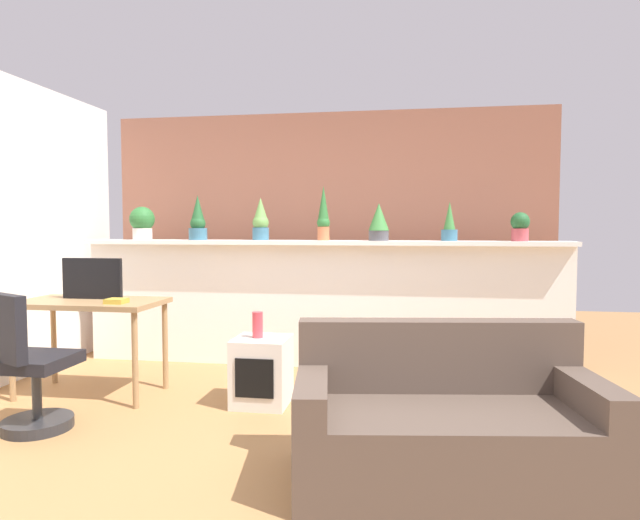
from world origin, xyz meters
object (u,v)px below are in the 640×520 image
at_px(office_chair, 27,372).
at_px(desk, 90,311).
at_px(book_on_desk, 116,301).
at_px(side_cube_shelf, 262,371).
at_px(potted_plant_2, 261,221).
at_px(couch, 446,427).
at_px(potted_plant_3, 323,215).
at_px(vase_on_shelf, 258,325).
at_px(tv_monitor, 92,278).
at_px(potted_plant_0, 142,222).
at_px(potted_plant_6, 520,226).
at_px(potted_plant_4, 379,222).
at_px(potted_plant_1, 198,221).
at_px(potted_plant_5, 449,224).

bearing_deg(office_chair, desk, 93.20).
distance_m(desk, book_on_desk, 0.34).
relative_size(office_chair, side_cube_shelf, 1.82).
distance_m(office_chair, side_cube_shelf, 1.55).
relative_size(potted_plant_2, couch, 0.24).
height_order(potted_plant_3, desk, potted_plant_3).
distance_m(potted_plant_3, couch, 2.67).
height_order(side_cube_shelf, vase_on_shelf, vase_on_shelf).
bearing_deg(tv_monitor, side_cube_shelf, -4.02).
bearing_deg(potted_plant_0, potted_plant_6, -0.45).
height_order(potted_plant_3, tv_monitor, potted_plant_3).
relative_size(side_cube_shelf, vase_on_shelf, 2.59).
bearing_deg(potted_plant_4, potted_plant_1, -179.99).
distance_m(potted_plant_3, book_on_desk, 1.99).
xyz_separation_m(potted_plant_2, vase_on_shelf, (0.29, -1.16, -0.78)).
bearing_deg(potted_plant_5, potted_plant_4, -173.24).
bearing_deg(potted_plant_5, potted_plant_1, -178.17).
bearing_deg(potted_plant_1, book_on_desk, -97.44).
bearing_deg(potted_plant_5, tv_monitor, -159.00).
bearing_deg(potted_plant_0, potted_plant_1, -5.21).
bearing_deg(potted_plant_5, vase_on_shelf, -141.03).
bearing_deg(couch, potted_plant_2, 125.98).
bearing_deg(potted_plant_4, potted_plant_3, 174.33).
height_order(potted_plant_1, book_on_desk, potted_plant_1).
relative_size(potted_plant_0, potted_plant_2, 0.81).
xyz_separation_m(vase_on_shelf, book_on_desk, (-1.06, -0.12, 0.17)).
height_order(office_chair, couch, office_chair).
xyz_separation_m(potted_plant_0, potted_plant_2, (1.21, -0.00, 0.01)).
height_order(potted_plant_4, book_on_desk, potted_plant_4).
bearing_deg(potted_plant_1, potted_plant_3, 2.44).
height_order(potted_plant_6, book_on_desk, potted_plant_6).
bearing_deg(potted_plant_5, couch, -94.10).
bearing_deg(book_on_desk, potted_plant_0, 108.83).
relative_size(potted_plant_4, potted_plant_6, 1.34).
relative_size(potted_plant_4, vase_on_shelf, 1.77).
distance_m(potted_plant_0, potted_plant_1, 0.60).
bearing_deg(office_chair, vase_on_shelf, 30.79).
relative_size(desk, office_chair, 1.21).
bearing_deg(vase_on_shelf, potted_plant_3, 74.85).
relative_size(potted_plant_3, vase_on_shelf, 2.63).
bearing_deg(potted_plant_4, potted_plant_2, 177.44).
distance_m(potted_plant_1, tv_monitor, 1.22).
xyz_separation_m(tv_monitor, side_cube_shelf, (1.41, -0.10, -0.66)).
bearing_deg(potted_plant_2, potted_plant_0, 179.81).
xyz_separation_m(potted_plant_5, desk, (-2.82, -1.17, -0.68)).
xyz_separation_m(potted_plant_2, couch, (1.59, -2.20, -1.09)).
xyz_separation_m(potted_plant_0, potted_plant_3, (1.81, -0.00, 0.06)).
height_order(tv_monitor, book_on_desk, tv_monitor).
distance_m(potted_plant_2, tv_monitor, 1.60).
relative_size(potted_plant_0, tv_monitor, 0.66).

